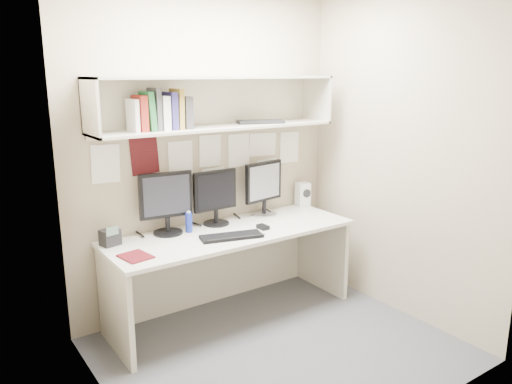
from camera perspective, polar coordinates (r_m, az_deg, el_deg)
floor at (r=3.77m, az=2.76°, el=-17.56°), size 2.40×2.00×0.01m
wall_back at (r=4.12m, az=-5.54°, el=4.42°), size 2.40×0.02×2.60m
wall_front at (r=2.60m, az=16.62°, el=-1.43°), size 2.40×0.02×2.60m
wall_left at (r=2.75m, az=-17.20°, el=-0.69°), size 0.02×2.00×2.60m
wall_right at (r=4.13m, az=16.34°, el=3.96°), size 0.02×2.00×2.60m
desk at (r=4.08m, az=-2.80°, el=-9.27°), size 2.00×0.70×0.73m
overhead_hutch at (r=3.95m, az=-4.67°, el=10.18°), size 2.00×0.38×0.40m
pinned_papers at (r=4.12m, az=-5.48°, el=3.72°), size 1.92×0.01×0.48m
monitor_left at (r=3.87m, az=-10.22°, el=-0.99°), size 0.41×0.23×0.48m
monitor_center at (r=4.07m, az=-4.68°, el=-0.35°), size 0.38×0.21×0.45m
monitor_right at (r=4.32m, az=0.89°, el=0.65°), size 0.40×0.22×0.47m
keyboard at (r=3.78m, az=-2.82°, el=-5.09°), size 0.49×0.28×0.02m
mouse at (r=3.99m, az=0.80°, el=-4.02°), size 0.07×0.10×0.03m
speaker at (r=4.65m, az=5.36°, el=-0.28°), size 0.13×0.14×0.22m
blue_bottle at (r=3.93m, az=-7.69°, el=-3.44°), size 0.05×0.05×0.17m
maroon_notebook at (r=3.49m, az=-13.60°, el=-7.17°), size 0.21×0.24×0.01m
desk_phone at (r=3.76m, az=-16.33°, el=-4.97°), size 0.15×0.14×0.15m
book_stack at (r=3.70m, az=-10.87°, el=9.00°), size 0.44×0.19×0.30m
hutch_tray at (r=4.12m, az=0.53°, el=8.03°), size 0.40×0.27×0.03m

